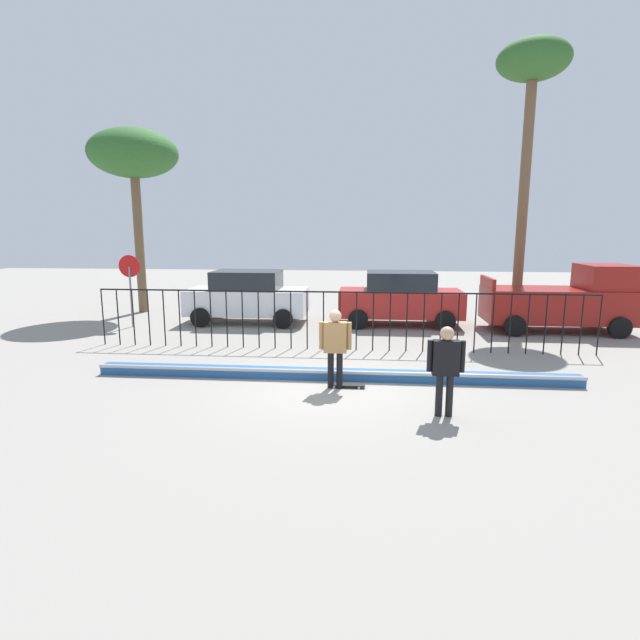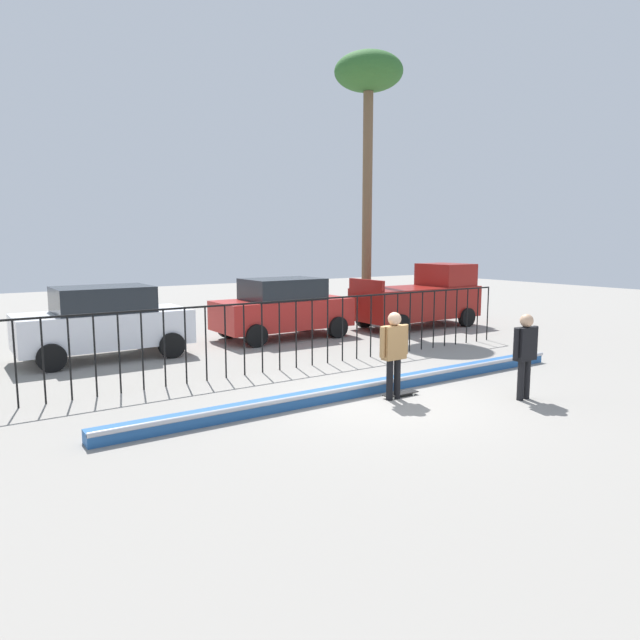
% 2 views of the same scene
% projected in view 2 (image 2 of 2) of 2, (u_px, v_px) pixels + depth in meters
% --- Properties ---
extents(ground_plane, '(60.00, 60.00, 0.00)m').
position_uv_depth(ground_plane, '(388.00, 399.00, 11.20)').
color(ground_plane, gray).
extents(bowl_coping_ledge, '(11.00, 0.41, 0.27)m').
position_uv_depth(bowl_coping_ledge, '(370.00, 387.00, 11.66)').
color(bowl_coping_ledge, '#235699').
rests_on(bowl_coping_ledge, ground).
extents(perimeter_fence, '(14.04, 0.04, 1.67)m').
position_uv_depth(perimeter_fence, '(296.00, 326.00, 13.86)').
color(perimeter_fence, black).
rests_on(perimeter_fence, ground).
extents(skateboarder, '(0.69, 0.26, 1.72)m').
position_uv_depth(skateboarder, '(394.00, 347.00, 11.07)').
color(skateboarder, black).
rests_on(skateboarder, ground).
extents(skateboard, '(0.80, 0.20, 0.07)m').
position_uv_depth(skateboard, '(401.00, 394.00, 11.39)').
color(skateboard, black).
rests_on(skateboard, ground).
extents(camera_operator, '(0.68, 0.26, 1.68)m').
position_uv_depth(camera_operator, '(525.00, 349.00, 11.07)').
color(camera_operator, black).
rests_on(camera_operator, ground).
extents(parked_car_white, '(4.30, 2.12, 1.90)m').
position_uv_depth(parked_car_white, '(104.00, 322.00, 14.99)').
color(parked_car_white, silver).
rests_on(parked_car_white, ground).
extents(parked_car_red, '(4.30, 2.12, 1.90)m').
position_uv_depth(parked_car_red, '(283.00, 308.00, 18.14)').
color(parked_car_red, '#B2231E').
rests_on(parked_car_red, ground).
extents(pickup_truck, '(4.70, 2.12, 2.24)m').
position_uv_depth(pickup_truck, '(421.00, 298.00, 20.57)').
color(pickup_truck, maroon).
rests_on(pickup_truck, ground).
extents(palm_tree_tall, '(2.46, 2.46, 9.75)m').
position_uv_depth(palm_tree_tall, '(368.00, 88.00, 20.54)').
color(palm_tree_tall, brown).
rests_on(palm_tree_tall, ground).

